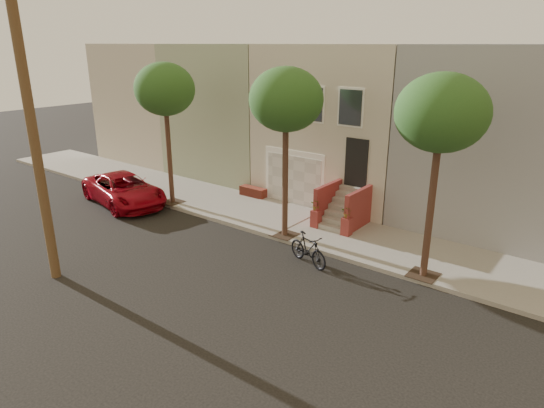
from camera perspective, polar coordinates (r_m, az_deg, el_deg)
The scene contains 9 objects.
ground at distance 16.40m, azimuth -9.51°, elevation -7.45°, with size 90.00×90.00×0.00m, color black.
sidewalk at distance 20.04m, azimuth 1.68°, elevation -1.98°, with size 40.00×3.70×0.15m, color gray.
house_row at distance 23.97m, azimuth 10.16°, elevation 10.03°, with size 33.10×11.70×7.00m.
tree_left at distance 21.54m, azimuth -12.81°, elevation 13.23°, with size 2.70×2.57×6.30m.
tree_mid at distance 17.08m, azimuth 1.69°, elevation 12.32°, with size 2.70×2.57×6.30m.
tree_right at distance 14.56m, azimuth 19.73°, elevation 10.13°, with size 2.70×2.57×6.30m.
utility_pole at distance 7.53m, azimuth 12.88°, elevation 2.95°, with size 23.60×1.22×10.00m.
pickup_truck at distance 23.12m, azimuth -17.42°, elevation 1.67°, with size 2.35×5.11×1.42m, color maroon.
motorcycle at distance 16.17m, azimuth 4.36°, elevation -5.45°, with size 0.52×1.84×1.11m, color black.
Camera 1 is at (11.00, -9.81, 7.18)m, focal length 31.27 mm.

